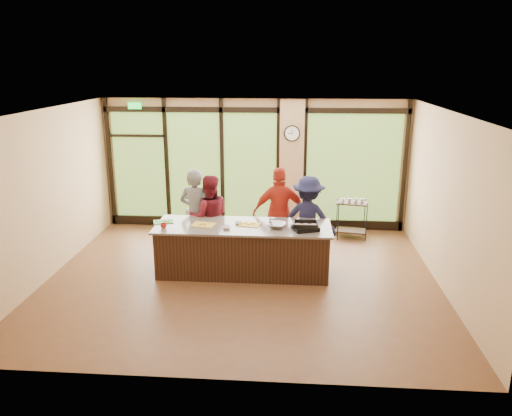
% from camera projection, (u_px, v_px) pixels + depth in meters
% --- Properties ---
extents(floor, '(7.00, 7.00, 0.00)m').
position_uv_depth(floor, '(242.00, 279.00, 9.06)').
color(floor, brown).
rests_on(floor, ground).
extents(ceiling, '(7.00, 7.00, 0.00)m').
position_uv_depth(ceiling, '(240.00, 111.00, 8.21)').
color(ceiling, white).
rests_on(ceiling, back_wall).
extents(back_wall, '(7.00, 0.00, 7.00)m').
position_uv_depth(back_wall, '(255.00, 165.00, 11.50)').
color(back_wall, tan).
rests_on(back_wall, floor).
extents(left_wall, '(0.00, 6.00, 6.00)m').
position_uv_depth(left_wall, '(46.00, 195.00, 8.88)').
color(left_wall, tan).
rests_on(left_wall, floor).
extents(right_wall, '(0.00, 6.00, 6.00)m').
position_uv_depth(right_wall, '(448.00, 203.00, 8.38)').
color(right_wall, tan).
rests_on(right_wall, floor).
extents(window_wall, '(6.90, 0.12, 3.00)m').
position_uv_depth(window_wall, '(261.00, 170.00, 11.48)').
color(window_wall, tan).
rests_on(window_wall, floor).
extents(island_base, '(3.10, 1.00, 0.88)m').
position_uv_depth(island_base, '(243.00, 250.00, 9.22)').
color(island_base, black).
rests_on(island_base, floor).
extents(countertop, '(3.20, 1.10, 0.04)m').
position_uv_depth(countertop, '(243.00, 226.00, 9.09)').
color(countertop, '#71675D').
rests_on(countertop, island_base).
extents(wall_clock, '(0.36, 0.04, 0.36)m').
position_uv_depth(wall_clock, '(292.00, 133.00, 11.10)').
color(wall_clock, black).
rests_on(wall_clock, window_wall).
extents(cook_left, '(0.73, 0.55, 1.81)m').
position_uv_depth(cook_left, '(196.00, 214.00, 9.85)').
color(cook_left, slate).
rests_on(cook_left, floor).
extents(cook_midleft, '(0.95, 0.82, 1.69)m').
position_uv_depth(cook_midleft, '(209.00, 217.00, 9.82)').
color(cook_midleft, maroon).
rests_on(cook_midleft, floor).
extents(cook_midright, '(1.11, 0.56, 1.83)m').
position_uv_depth(cook_midright, '(280.00, 213.00, 9.84)').
color(cook_midright, '#B32B1B').
rests_on(cook_midright, floor).
extents(cook_right, '(1.19, 0.83, 1.69)m').
position_uv_depth(cook_right, '(308.00, 219.00, 9.71)').
color(cook_right, '#1A1A39').
rests_on(cook_right, floor).
extents(roasting_pan, '(0.52, 0.47, 0.08)m').
position_uv_depth(roasting_pan, '(305.00, 228.00, 8.82)').
color(roasting_pan, black).
rests_on(roasting_pan, countertop).
extents(mixing_bowl, '(0.41, 0.41, 0.08)m').
position_uv_depth(mixing_bowl, '(276.00, 225.00, 8.96)').
color(mixing_bowl, silver).
rests_on(mixing_bowl, countertop).
extents(cutting_board_left, '(0.42, 0.36, 0.01)m').
position_uv_depth(cutting_board_left, '(163.00, 222.00, 9.27)').
color(cutting_board_left, '#409235').
rests_on(cutting_board_left, countertop).
extents(cutting_board_center, '(0.46, 0.38, 0.01)m').
position_uv_depth(cutting_board_center, '(203.00, 225.00, 9.10)').
color(cutting_board_center, gold).
rests_on(cutting_board_center, countertop).
extents(cutting_board_right, '(0.42, 0.35, 0.01)m').
position_uv_depth(cutting_board_right, '(249.00, 225.00, 9.11)').
color(cutting_board_right, gold).
rests_on(cutting_board_right, countertop).
extents(prep_bowl_near, '(0.16, 0.16, 0.05)m').
position_uv_depth(prep_bowl_near, '(226.00, 228.00, 8.89)').
color(prep_bowl_near, white).
rests_on(prep_bowl_near, countertop).
extents(prep_bowl_mid, '(0.14, 0.14, 0.04)m').
position_uv_depth(prep_bowl_mid, '(238.00, 223.00, 9.16)').
color(prep_bowl_mid, white).
rests_on(prep_bowl_mid, countertop).
extents(prep_bowl_far, '(0.15, 0.15, 0.03)m').
position_uv_depth(prep_bowl_far, '(272.00, 219.00, 9.42)').
color(prep_bowl_far, white).
rests_on(prep_bowl_far, countertop).
extents(red_ramekin, '(0.13, 0.13, 0.09)m').
position_uv_depth(red_ramekin, '(164.00, 226.00, 8.92)').
color(red_ramekin, red).
rests_on(red_ramekin, countertop).
extents(flower_stand, '(0.48, 0.48, 0.73)m').
position_uv_depth(flower_stand, '(196.00, 225.00, 10.84)').
color(flower_stand, black).
rests_on(flower_stand, floor).
extents(flower_vase, '(0.31, 0.31, 0.25)m').
position_uv_depth(flower_vase, '(195.00, 204.00, 10.70)').
color(flower_vase, olive).
rests_on(flower_vase, flower_stand).
extents(bar_cart, '(0.72, 0.49, 0.91)m').
position_uv_depth(bar_cart, '(352.00, 214.00, 11.00)').
color(bar_cart, black).
rests_on(bar_cart, floor).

